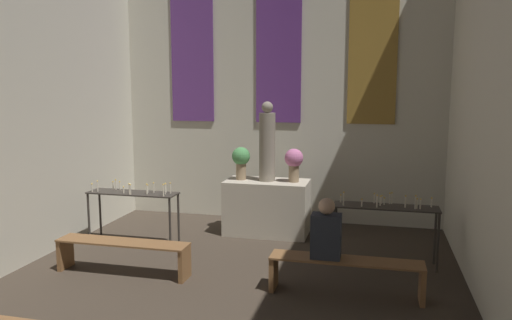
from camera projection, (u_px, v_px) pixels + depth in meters
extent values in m
cube|color=beige|center=(279.00, 65.00, 9.26)|extent=(6.27, 0.12, 5.85)
cube|color=#60337F|center=(192.00, 35.00, 9.49)|extent=(0.84, 0.03, 3.27)
cube|color=#60337F|center=(279.00, 33.00, 9.10)|extent=(0.84, 0.03, 3.27)
cube|color=olive|center=(374.00, 30.00, 8.70)|extent=(0.84, 0.03, 3.27)
cube|color=#BCB29E|center=(267.00, 207.00, 8.63)|extent=(1.42, 0.74, 0.93)
cylinder|color=gray|center=(267.00, 147.00, 8.47)|extent=(0.27, 0.27, 1.16)
sphere|color=gray|center=(267.00, 107.00, 8.37)|extent=(0.19, 0.19, 0.19)
cylinder|color=#937A5B|center=(241.00, 171.00, 8.65)|extent=(0.17, 0.17, 0.30)
sphere|color=#4C9351|center=(241.00, 156.00, 8.61)|extent=(0.31, 0.31, 0.31)
cylinder|color=#937A5B|center=(294.00, 173.00, 8.43)|extent=(0.17, 0.17, 0.30)
sphere|color=#C66B9E|center=(294.00, 158.00, 8.39)|extent=(0.31, 0.31, 0.31)
cube|color=#332D28|center=(133.00, 193.00, 7.98)|extent=(1.47, 0.40, 0.02)
cylinder|color=#332D28|center=(89.00, 219.00, 8.05)|extent=(0.04, 0.04, 0.84)
cylinder|color=#332D28|center=(170.00, 225.00, 7.71)|extent=(0.04, 0.04, 0.84)
cylinder|color=#332D28|center=(100.00, 214.00, 8.37)|extent=(0.04, 0.04, 0.84)
cylinder|color=#332D28|center=(179.00, 219.00, 8.04)|extent=(0.04, 0.04, 0.84)
cylinder|color=silver|center=(116.00, 185.00, 8.18)|extent=(0.02, 0.02, 0.15)
sphere|color=#F9CC4C|center=(116.00, 180.00, 8.17)|extent=(0.02, 0.02, 0.02)
cylinder|color=silver|center=(120.00, 186.00, 8.16)|extent=(0.02, 0.02, 0.12)
sphere|color=#F9CC4C|center=(120.00, 182.00, 8.15)|extent=(0.02, 0.02, 0.02)
cylinder|color=silver|center=(148.00, 189.00, 7.94)|extent=(0.02, 0.02, 0.11)
sphere|color=#F9CC4C|center=(147.00, 185.00, 7.93)|extent=(0.02, 0.02, 0.02)
cylinder|color=silver|center=(166.00, 189.00, 7.96)|extent=(0.02, 0.02, 0.13)
sphere|color=#F9CC4C|center=(166.00, 184.00, 7.94)|extent=(0.02, 0.02, 0.02)
cylinder|color=silver|center=(170.00, 189.00, 7.88)|extent=(0.02, 0.02, 0.16)
sphere|color=#F9CC4C|center=(170.00, 183.00, 7.87)|extent=(0.02, 0.02, 0.02)
cylinder|color=silver|center=(98.00, 187.00, 8.03)|extent=(0.02, 0.02, 0.16)
sphere|color=#F9CC4C|center=(97.00, 181.00, 8.01)|extent=(0.02, 0.02, 0.02)
cylinder|color=silver|center=(124.00, 190.00, 7.90)|extent=(0.02, 0.02, 0.09)
sphere|color=#F9CC4C|center=(124.00, 187.00, 7.90)|extent=(0.02, 0.02, 0.02)
cylinder|color=silver|center=(113.00, 186.00, 8.23)|extent=(0.02, 0.02, 0.11)
sphere|color=#F9CC4C|center=(113.00, 182.00, 8.22)|extent=(0.02, 0.02, 0.02)
cylinder|color=silver|center=(129.00, 190.00, 7.81)|extent=(0.02, 0.02, 0.16)
sphere|color=#F9CC4C|center=(129.00, 184.00, 7.79)|extent=(0.02, 0.02, 0.02)
cylinder|color=silver|center=(130.00, 190.00, 7.81)|extent=(0.02, 0.02, 0.15)
sphere|color=#F9CC4C|center=(130.00, 185.00, 7.80)|extent=(0.02, 0.02, 0.02)
cylinder|color=silver|center=(92.00, 188.00, 7.99)|extent=(0.02, 0.02, 0.12)
sphere|color=#F9CC4C|center=(92.00, 184.00, 7.98)|extent=(0.02, 0.02, 0.02)
cylinder|color=silver|center=(147.00, 190.00, 7.83)|extent=(0.02, 0.02, 0.15)
sphere|color=#F9CC4C|center=(147.00, 184.00, 7.82)|extent=(0.02, 0.02, 0.02)
cylinder|color=silver|center=(163.00, 191.00, 7.68)|extent=(0.02, 0.02, 0.17)
sphere|color=#F9CC4C|center=(163.00, 185.00, 7.66)|extent=(0.02, 0.02, 0.02)
cylinder|color=silver|center=(165.00, 189.00, 7.83)|extent=(0.02, 0.02, 0.16)
sphere|color=#F9CC4C|center=(165.00, 184.00, 7.81)|extent=(0.02, 0.02, 0.02)
cylinder|color=silver|center=(154.00, 188.00, 7.92)|extent=(0.02, 0.02, 0.15)
sphere|color=#F9CC4C|center=(154.00, 183.00, 7.91)|extent=(0.02, 0.02, 0.02)
cube|color=#332D28|center=(386.00, 207.00, 7.06)|extent=(1.47, 0.40, 0.02)
cylinder|color=#332D28|center=(334.00, 236.00, 7.12)|extent=(0.04, 0.04, 0.84)
cylinder|color=#332D28|center=(438.00, 243.00, 6.79)|extent=(0.04, 0.04, 0.84)
cylinder|color=#332D28|center=(336.00, 229.00, 7.45)|extent=(0.04, 0.04, 0.84)
cylinder|color=#332D28|center=(435.00, 236.00, 7.12)|extent=(0.04, 0.04, 0.84)
cylinder|color=silver|center=(417.00, 204.00, 6.89)|extent=(0.02, 0.02, 0.13)
sphere|color=#F9CC4C|center=(417.00, 199.00, 6.88)|extent=(0.02, 0.02, 0.02)
cylinder|color=silver|center=(380.00, 201.00, 7.08)|extent=(0.02, 0.02, 0.12)
sphere|color=#F9CC4C|center=(380.00, 196.00, 7.07)|extent=(0.02, 0.02, 0.02)
cylinder|color=silver|center=(415.00, 203.00, 6.88)|extent=(0.02, 0.02, 0.17)
sphere|color=#F9CC4C|center=(416.00, 196.00, 6.86)|extent=(0.02, 0.02, 0.02)
cylinder|color=silver|center=(420.00, 205.00, 6.88)|extent=(0.02, 0.02, 0.13)
sphere|color=#F9CC4C|center=(421.00, 199.00, 6.87)|extent=(0.02, 0.02, 0.02)
cylinder|color=silver|center=(431.00, 203.00, 6.99)|extent=(0.02, 0.02, 0.12)
sphere|color=#F9CC4C|center=(432.00, 198.00, 6.98)|extent=(0.02, 0.02, 0.02)
cylinder|color=silver|center=(374.00, 199.00, 7.23)|extent=(0.02, 0.02, 0.13)
sphere|color=#F9CC4C|center=(374.00, 194.00, 7.22)|extent=(0.02, 0.02, 0.02)
cylinder|color=silver|center=(377.00, 202.00, 6.97)|extent=(0.02, 0.02, 0.16)
sphere|color=#F9CC4C|center=(377.00, 195.00, 6.96)|extent=(0.02, 0.02, 0.02)
cylinder|color=silver|center=(384.00, 202.00, 7.14)|extent=(0.02, 0.02, 0.09)
sphere|color=#F9CC4C|center=(384.00, 198.00, 7.13)|extent=(0.02, 0.02, 0.02)
cylinder|color=silver|center=(390.00, 199.00, 7.18)|extent=(0.02, 0.02, 0.15)
sphere|color=#F9CC4C|center=(390.00, 193.00, 7.17)|extent=(0.02, 0.02, 0.02)
cylinder|color=silver|center=(382.00, 200.00, 7.20)|extent=(0.02, 0.02, 0.10)
sphere|color=#F9CC4C|center=(382.00, 196.00, 7.19)|extent=(0.02, 0.02, 0.02)
cylinder|color=silver|center=(341.00, 199.00, 7.30)|extent=(0.02, 0.02, 0.09)
sphere|color=#F9CC4C|center=(341.00, 195.00, 7.29)|extent=(0.02, 0.02, 0.02)
cylinder|color=silver|center=(344.00, 199.00, 7.09)|extent=(0.02, 0.02, 0.18)
sphere|color=#F9CC4C|center=(344.00, 192.00, 7.07)|extent=(0.02, 0.02, 0.02)
cylinder|color=silver|center=(362.00, 203.00, 7.03)|extent=(0.02, 0.02, 0.09)
sphere|color=#F9CC4C|center=(362.00, 199.00, 7.02)|extent=(0.02, 0.02, 0.02)
cylinder|color=silver|center=(392.00, 199.00, 7.18)|extent=(0.02, 0.02, 0.15)
sphere|color=#F9CC4C|center=(392.00, 193.00, 7.17)|extent=(0.02, 0.02, 0.02)
cylinder|color=silver|center=(405.00, 202.00, 6.96)|extent=(0.02, 0.02, 0.15)
sphere|color=#F9CC4C|center=(406.00, 196.00, 6.95)|extent=(0.02, 0.02, 0.02)
cube|color=brown|center=(123.00, 242.00, 6.76)|extent=(1.85, 0.36, 0.03)
cube|color=brown|center=(65.00, 253.00, 7.00)|extent=(0.06, 0.32, 0.43)
cube|color=brown|center=(185.00, 264.00, 6.58)|extent=(0.06, 0.32, 0.43)
cube|color=brown|center=(346.00, 260.00, 6.05)|extent=(1.85, 0.36, 0.03)
cube|color=brown|center=(274.00, 272.00, 6.30)|extent=(0.06, 0.32, 0.43)
cube|color=brown|center=(422.00, 285.00, 5.88)|extent=(0.06, 0.32, 0.43)
cube|color=#282D38|center=(326.00, 236.00, 6.07)|extent=(0.36, 0.24, 0.55)
sphere|color=tan|center=(327.00, 206.00, 6.02)|extent=(0.20, 0.20, 0.20)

